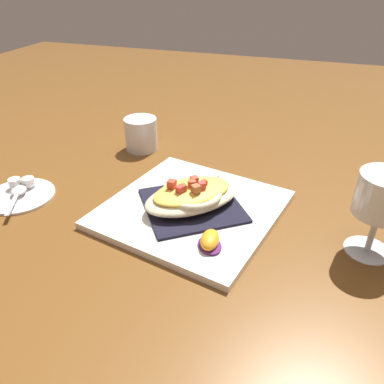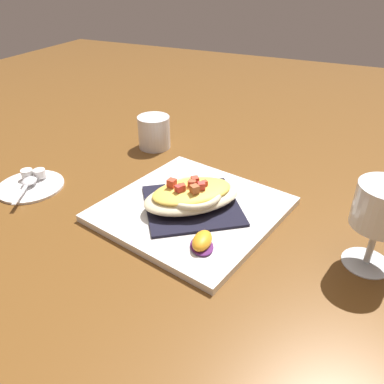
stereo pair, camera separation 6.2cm
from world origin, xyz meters
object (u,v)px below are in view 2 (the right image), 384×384
coffee_mug (155,133)px  spoon (28,182)px  orange_garnish (202,242)px  creamer_cup_0 (40,173)px  creamer_cup_1 (27,173)px  creamer_saucer (30,185)px  square_plate (192,209)px  stemmed_glass (382,211)px  gratin_dish (192,195)px

coffee_mug → spoon: size_ratio=1.04×
orange_garnish → coffee_mug: bearing=129.8°
creamer_cup_0 → creamer_cup_1: bearing=-153.5°
orange_garnish → creamer_saucer: size_ratio=0.46×
square_plate → orange_garnish: 0.11m
stemmed_glass → creamer_saucer: size_ratio=1.05×
coffee_mug → creamer_saucer: coffee_mug is taller
stemmed_glass → creamer_cup_1: size_ratio=5.68×
stemmed_glass → creamer_cup_0: bearing=-178.7°
coffee_mug → spoon: 0.31m
gratin_dish → spoon: gratin_dish is taller
creamer_cup_0 → gratin_dish: bearing=4.7°
creamer_saucer → creamer_cup_0: creamer_cup_0 is taller
orange_garnish → creamer_cup_0: bearing=170.2°
spoon → stemmed_glass: bearing=4.4°
orange_garnish → creamer_cup_1: orange_garnish is taller
orange_garnish → creamer_cup_0: 0.40m
gratin_dish → creamer_cup_0: gratin_dish is taller
creamer_cup_1 → orange_garnish: bearing=-7.8°
square_plate → orange_garnish: size_ratio=4.83×
square_plate → creamer_cup_0: bearing=-175.3°
square_plate → gratin_dish: (-0.00, -0.00, 0.03)m
coffee_mug → creamer_saucer: (-0.13, -0.28, -0.03)m
gratin_dish → stemmed_glass: size_ratio=1.46×
creamer_saucer → creamer_cup_1: size_ratio=5.43×
orange_garnish → coffee_mug: size_ratio=0.57×
square_plate → creamer_cup_0: (-0.33, -0.03, 0.01)m
gratin_dish → spoon: (-0.33, -0.06, -0.02)m
orange_garnish → stemmed_glass: bearing=19.4°
creamer_cup_0 → creamer_saucer: bearing=-89.3°
orange_garnish → stemmed_glass: stemmed_glass is taller
stemmed_glass → spoon: (-0.63, -0.05, -0.08)m
orange_garnish → creamer_cup_1: 0.42m
square_plate → coffee_mug: size_ratio=2.75×
coffee_mug → square_plate: bearing=-47.5°
creamer_saucer → spoon: 0.01m
creamer_saucer → gratin_dish: bearing=9.7°
coffee_mug → orange_garnish: bearing=-50.2°
orange_garnish → coffee_mug: coffee_mug is taller
square_plate → stemmed_glass: (0.30, -0.01, 0.09)m
gratin_dish → creamer_saucer: size_ratio=1.53×
gratin_dish → creamer_cup_1: bearing=-173.8°
square_plate → creamer_cup_1: size_ratio=12.07×
coffee_mug → spoon: (-0.13, -0.28, -0.02)m
creamer_saucer → creamer_cup_0: 0.03m
gratin_dish → coffee_mug: coffee_mug is taller
creamer_cup_1 → gratin_dish: bearing=6.2°
orange_garnish → coffee_mug: 0.41m
creamer_cup_1 → creamer_cup_0: bearing=26.5°
spoon → creamer_cup_0: creamer_cup_0 is taller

